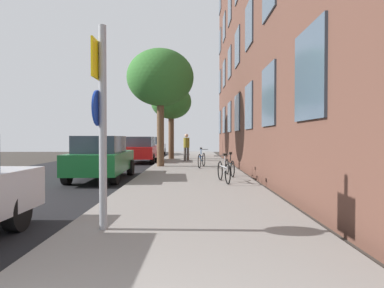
{
  "coord_description": "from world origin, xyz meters",
  "views": [
    {
      "loc": [
        1.07,
        -1.16,
        1.57
      ],
      "look_at": [
        1.05,
        12.7,
        1.31
      ],
      "focal_mm": 31.35,
      "sensor_mm": 36.0,
      "label": 1
    }
  ],
  "objects_px": {
    "pedestrian_0": "(187,145)",
    "bicycle_2": "(202,160)",
    "traffic_light": "(169,123)",
    "tree_far": "(172,103)",
    "tree_near": "(161,78)",
    "car_3": "(153,146)",
    "car_2": "(142,149)",
    "car_1": "(102,157)",
    "bicycle_1": "(230,167)",
    "bicycle_0": "(224,171)",
    "sign_post": "(102,114)"
  },
  "relations": [
    {
      "from": "bicycle_0",
      "to": "pedestrian_0",
      "type": "xyz_separation_m",
      "value": [
        -1.38,
        10.22,
        0.6
      ]
    },
    {
      "from": "sign_post",
      "to": "tree_far",
      "type": "xyz_separation_m",
      "value": [
        -0.0,
        17.75,
        2.04
      ]
    },
    {
      "from": "sign_post",
      "to": "traffic_light",
      "type": "relative_size",
      "value": 0.84
    },
    {
      "from": "bicycle_2",
      "to": "car_1",
      "type": "xyz_separation_m",
      "value": [
        -3.83,
        -3.88,
        0.34
      ]
    },
    {
      "from": "bicycle_2",
      "to": "sign_post",
      "type": "bearing_deg",
      "value": -99.79
    },
    {
      "from": "sign_post",
      "to": "bicycle_0",
      "type": "xyz_separation_m",
      "value": [
        2.47,
        5.6,
        -1.46
      ]
    },
    {
      "from": "tree_near",
      "to": "bicycle_1",
      "type": "distance_m",
      "value": 6.66
    },
    {
      "from": "pedestrian_0",
      "to": "car_3",
      "type": "relative_size",
      "value": 0.39
    },
    {
      "from": "car_2",
      "to": "tree_far",
      "type": "bearing_deg",
      "value": 52.74
    },
    {
      "from": "traffic_light",
      "to": "tree_far",
      "type": "relative_size",
      "value": 0.75
    },
    {
      "from": "car_2",
      "to": "car_3",
      "type": "bearing_deg",
      "value": 91.7
    },
    {
      "from": "sign_post",
      "to": "bicycle_2",
      "type": "relative_size",
      "value": 1.87
    },
    {
      "from": "bicycle_0",
      "to": "car_1",
      "type": "bearing_deg",
      "value": 160.5
    },
    {
      "from": "tree_near",
      "to": "car_3",
      "type": "height_order",
      "value": "tree_near"
    },
    {
      "from": "tree_near",
      "to": "pedestrian_0",
      "type": "distance_m",
      "value": 5.53
    },
    {
      "from": "car_2",
      "to": "car_1",
      "type": "bearing_deg",
      "value": -91.39
    },
    {
      "from": "bicycle_1",
      "to": "pedestrian_0",
      "type": "xyz_separation_m",
      "value": [
        -1.78,
        8.38,
        0.62
      ]
    },
    {
      "from": "bicycle_2",
      "to": "pedestrian_0",
      "type": "bearing_deg",
      "value": 99.72
    },
    {
      "from": "tree_far",
      "to": "sign_post",
      "type": "bearing_deg",
      "value": -90.0
    },
    {
      "from": "bicycle_1",
      "to": "pedestrian_0",
      "type": "height_order",
      "value": "pedestrian_0"
    },
    {
      "from": "tree_near",
      "to": "car_1",
      "type": "height_order",
      "value": "tree_near"
    },
    {
      "from": "bicycle_0",
      "to": "car_2",
      "type": "xyz_separation_m",
      "value": [
        -4.19,
        9.9,
        0.35
      ]
    },
    {
      "from": "traffic_light",
      "to": "tree_far",
      "type": "xyz_separation_m",
      "value": [
        0.42,
        -2.96,
        1.25
      ]
    },
    {
      "from": "bicycle_1",
      "to": "car_3",
      "type": "relative_size",
      "value": 0.36
    },
    {
      "from": "pedestrian_0",
      "to": "sign_post",
      "type": "bearing_deg",
      "value": -93.92
    },
    {
      "from": "bicycle_2",
      "to": "car_1",
      "type": "distance_m",
      "value": 5.46
    },
    {
      "from": "tree_near",
      "to": "car_1",
      "type": "relative_size",
      "value": 1.31
    },
    {
      "from": "pedestrian_0",
      "to": "tree_near",
      "type": "bearing_deg",
      "value": -106.98
    },
    {
      "from": "car_3",
      "to": "bicycle_1",
      "type": "bearing_deg",
      "value": -73.56
    },
    {
      "from": "car_2",
      "to": "tree_near",
      "type": "bearing_deg",
      "value": -67.67
    },
    {
      "from": "bicycle_2",
      "to": "bicycle_1",
      "type": "bearing_deg",
      "value": -75.02
    },
    {
      "from": "tree_near",
      "to": "tree_far",
      "type": "height_order",
      "value": "tree_near"
    },
    {
      "from": "sign_post",
      "to": "tree_near",
      "type": "bearing_deg",
      "value": 90.83
    },
    {
      "from": "bicycle_0",
      "to": "pedestrian_0",
      "type": "height_order",
      "value": "pedestrian_0"
    },
    {
      "from": "pedestrian_0",
      "to": "bicycle_2",
      "type": "bearing_deg",
      "value": -80.28
    },
    {
      "from": "car_2",
      "to": "car_3",
      "type": "relative_size",
      "value": 0.92
    },
    {
      "from": "bicycle_1",
      "to": "car_1",
      "type": "xyz_separation_m",
      "value": [
        -4.79,
        -0.28,
        0.37
      ]
    },
    {
      "from": "car_1",
      "to": "car_2",
      "type": "bearing_deg",
      "value": 88.61
    },
    {
      "from": "car_1",
      "to": "car_2",
      "type": "height_order",
      "value": "same"
    },
    {
      "from": "traffic_light",
      "to": "car_3",
      "type": "xyz_separation_m",
      "value": [
        -1.55,
        3.1,
        -1.88
      ]
    },
    {
      "from": "bicycle_1",
      "to": "sign_post",
      "type": "bearing_deg",
      "value": -111.09
    },
    {
      "from": "traffic_light",
      "to": "car_2",
      "type": "relative_size",
      "value": 0.95
    },
    {
      "from": "bicycle_0",
      "to": "bicycle_2",
      "type": "height_order",
      "value": "bicycle_2"
    },
    {
      "from": "tree_near",
      "to": "bicycle_1",
      "type": "relative_size",
      "value": 3.74
    },
    {
      "from": "bicycle_1",
      "to": "car_3",
      "type": "xyz_separation_m",
      "value": [
        -4.83,
        16.39,
        0.37
      ]
    },
    {
      "from": "bicycle_1",
      "to": "bicycle_2",
      "type": "xyz_separation_m",
      "value": [
        -0.96,
        3.6,
        0.03
      ]
    },
    {
      "from": "traffic_light",
      "to": "bicycle_0",
      "type": "relative_size",
      "value": 2.31
    },
    {
      "from": "sign_post",
      "to": "car_1",
      "type": "relative_size",
      "value": 0.71
    },
    {
      "from": "tree_far",
      "to": "bicycle_0",
      "type": "xyz_separation_m",
      "value": [
        2.47,
        -12.16,
        -3.49
      ]
    },
    {
      "from": "bicycle_1",
      "to": "bicycle_2",
      "type": "height_order",
      "value": "bicycle_2"
    }
  ]
}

